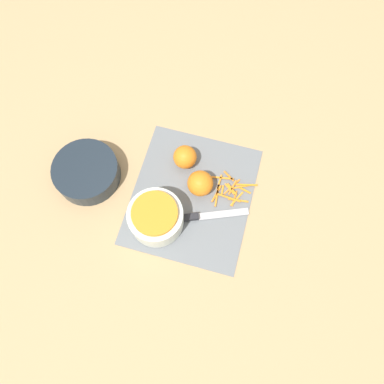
{
  "coord_description": "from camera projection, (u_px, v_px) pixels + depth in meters",
  "views": [
    {
      "loc": [
        -0.38,
        -0.1,
        1.1
      ],
      "look_at": [
        0.0,
        0.0,
        0.04
      ],
      "focal_mm": 35.0,
      "sensor_mm": 36.0,
      "label": 1
    }
  ],
  "objects": [
    {
      "name": "ground_plane",
      "position": [
        192.0,
        196.0,
        1.17
      ],
      "size": [
        4.0,
        4.0,
        0.0
      ],
      "primitive_type": "plane",
      "color": "tan"
    },
    {
      "name": "cutting_board",
      "position": [
        192.0,
        196.0,
        1.17
      ],
      "size": [
        0.42,
        0.36,
        0.01
      ],
      "color": "slate",
      "rests_on": "ground_plane"
    },
    {
      "name": "bowl_speckled",
      "position": [
        156.0,
        217.0,
        1.09
      ],
      "size": [
        0.16,
        0.16,
        0.09
      ],
      "color": "silver",
      "rests_on": "cutting_board"
    },
    {
      "name": "bowl_dark",
      "position": [
        87.0,
        172.0,
        1.16
      ],
      "size": [
        0.2,
        0.2,
        0.06
      ],
      "color": "#1E2833",
      "rests_on": "ground_plane"
    },
    {
      "name": "knife",
      "position": [
        191.0,
        217.0,
        1.13
      ],
      "size": [
        0.12,
        0.25,
        0.02
      ],
      "rotation": [
        0.0,
        0.0,
        -1.19
      ],
      "color": "#232328",
      "rests_on": "cutting_board"
    },
    {
      "name": "orange_left",
      "position": [
        185.0,
        157.0,
        1.17
      ],
      "size": [
        0.07,
        0.07,
        0.07
      ],
      "color": "orange",
      "rests_on": "cutting_board"
    },
    {
      "name": "orange_right",
      "position": [
        200.0,
        183.0,
        1.14
      ],
      "size": [
        0.08,
        0.08,
        0.08
      ],
      "color": "orange",
      "rests_on": "cutting_board"
    },
    {
      "name": "peel_pile",
      "position": [
        231.0,
        190.0,
        1.17
      ],
      "size": [
        0.12,
        0.15,
        0.01
      ],
      "color": "orange",
      "rests_on": "cutting_board"
    }
  ]
}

